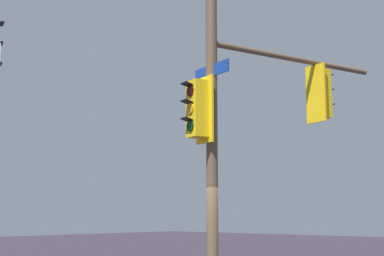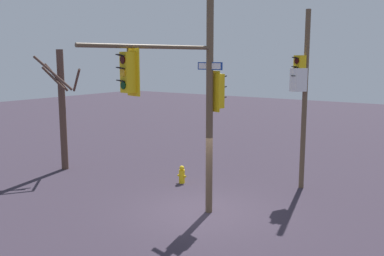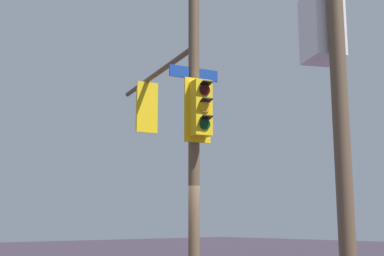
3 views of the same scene
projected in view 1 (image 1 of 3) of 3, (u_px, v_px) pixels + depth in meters
main_signal_pole_assembly at (231, 63)px, 11.51m from camera, size 3.81×4.91×9.78m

